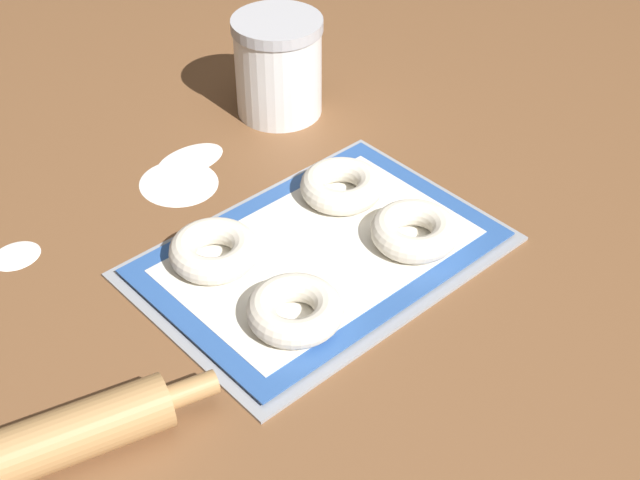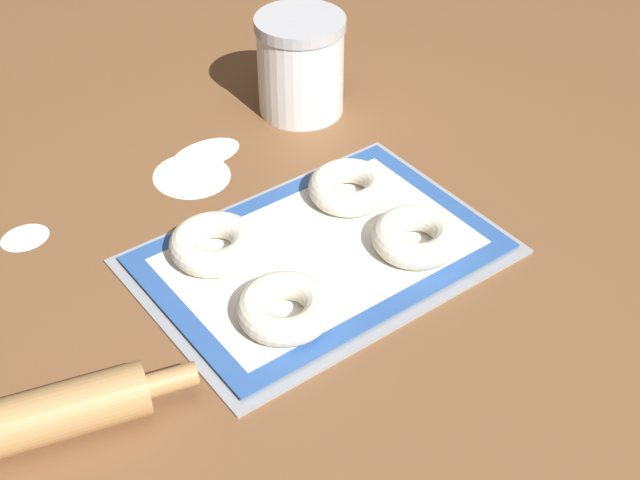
{
  "view_description": "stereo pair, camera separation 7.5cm",
  "coord_description": "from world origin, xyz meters",
  "px_view_note": "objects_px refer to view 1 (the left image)",
  "views": [
    {
      "loc": [
        -0.52,
        -0.61,
        0.69
      ],
      "look_at": [
        0.02,
        -0.02,
        0.03
      ],
      "focal_mm": 50.0,
      "sensor_mm": 36.0,
      "label": 1
    },
    {
      "loc": [
        -0.46,
        -0.65,
        0.69
      ],
      "look_at": [
        0.02,
        -0.02,
        0.03
      ],
      "focal_mm": 50.0,
      "sensor_mm": 36.0,
      "label": 2
    }
  ],
  "objects_px": {
    "bagel_front_right": "(414,231)",
    "bagel_back_right": "(341,186)",
    "bagel_back_left": "(214,250)",
    "flour_canister": "(278,66)",
    "baking_tray": "(320,255)",
    "bagel_front_left": "(295,310)"
  },
  "relations": [
    {
      "from": "bagel_front_right",
      "to": "bagel_back_right",
      "type": "relative_size",
      "value": 1.0
    },
    {
      "from": "bagel_back_left",
      "to": "bagel_back_right",
      "type": "distance_m",
      "value": 0.19
    },
    {
      "from": "bagel_back_right",
      "to": "flour_canister",
      "type": "bearing_deg",
      "value": 68.77
    },
    {
      "from": "baking_tray",
      "to": "bagel_back_left",
      "type": "distance_m",
      "value": 0.12
    },
    {
      "from": "bagel_front_right",
      "to": "bagel_back_right",
      "type": "bearing_deg",
      "value": 90.96
    },
    {
      "from": "bagel_front_right",
      "to": "flour_canister",
      "type": "bearing_deg",
      "value": 76.26
    },
    {
      "from": "bagel_front_right",
      "to": "bagel_back_left",
      "type": "distance_m",
      "value": 0.23
    },
    {
      "from": "baking_tray",
      "to": "bagel_back_right",
      "type": "relative_size",
      "value": 4.0
    },
    {
      "from": "bagel_front_left",
      "to": "bagel_back_left",
      "type": "bearing_deg",
      "value": 91.87
    },
    {
      "from": "flour_canister",
      "to": "bagel_front_left",
      "type": "bearing_deg",
      "value": -128.1
    },
    {
      "from": "baking_tray",
      "to": "flour_canister",
      "type": "xyz_separation_m",
      "value": [
        0.18,
        0.28,
        0.07
      ]
    },
    {
      "from": "baking_tray",
      "to": "bagel_front_right",
      "type": "xyz_separation_m",
      "value": [
        0.09,
        -0.06,
        0.02
      ]
    },
    {
      "from": "bagel_front_left",
      "to": "flour_canister",
      "type": "relative_size",
      "value": 0.72
    },
    {
      "from": "bagel_back_right",
      "to": "baking_tray",
      "type": "bearing_deg",
      "value": -146.45
    },
    {
      "from": "bagel_front_left",
      "to": "bagel_back_left",
      "type": "relative_size",
      "value": 1.0
    },
    {
      "from": "bagel_front_left",
      "to": "bagel_front_right",
      "type": "bearing_deg",
      "value": 1.78
    },
    {
      "from": "baking_tray",
      "to": "bagel_front_left",
      "type": "bearing_deg",
      "value": -145.14
    },
    {
      "from": "baking_tray",
      "to": "bagel_back_left",
      "type": "bearing_deg",
      "value": 146.56
    },
    {
      "from": "baking_tray",
      "to": "bagel_front_right",
      "type": "height_order",
      "value": "bagel_front_right"
    },
    {
      "from": "bagel_front_right",
      "to": "bagel_back_right",
      "type": "distance_m",
      "value": 0.12
    },
    {
      "from": "bagel_front_right",
      "to": "flour_canister",
      "type": "xyz_separation_m",
      "value": [
        0.08,
        0.35,
        0.05
      ]
    },
    {
      "from": "bagel_front_left",
      "to": "bagel_back_right",
      "type": "height_order",
      "value": "same"
    }
  ]
}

